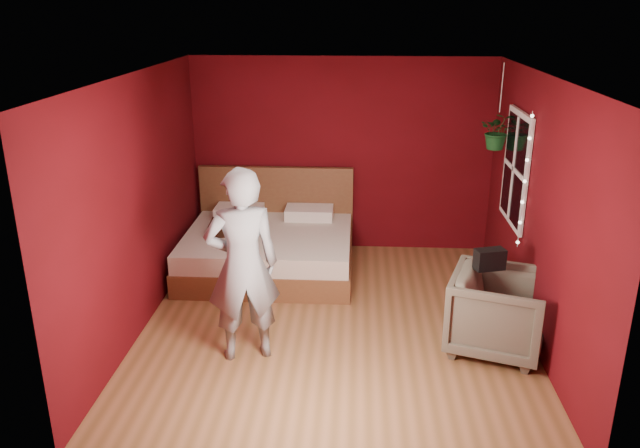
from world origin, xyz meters
The scene contains 10 objects.
floor centered at (0.00, 0.00, 0.00)m, with size 4.50×4.50×0.00m, color #905D39.
room_walls centered at (0.00, 0.00, 1.68)m, with size 4.04×4.54×2.62m.
window centered at (1.97, 0.90, 1.50)m, with size 0.05×0.97×1.27m.
fairy_lights centered at (1.94, 0.37, 1.50)m, with size 0.04×0.04×1.45m.
bed centered at (-0.89, 1.41, 0.30)m, with size 2.09×1.78×1.15m.
person centered at (-0.83, -0.69, 0.94)m, with size 0.69×0.45×1.89m, color gray.
armchair centered at (1.60, -0.44, 0.41)m, with size 0.87×0.89×0.81m, color #676352.
handbag centered at (1.50, -0.32, 0.91)m, with size 0.28×0.14×0.20m, color black.
throw_pillow centered at (-1.41, 1.29, 0.59)m, with size 0.40×0.40×0.14m, color black.
hanging_plant centered at (1.85, 1.41, 1.82)m, with size 0.45×0.40×1.00m.
Camera 1 is at (0.21, -5.94, 3.24)m, focal length 35.00 mm.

